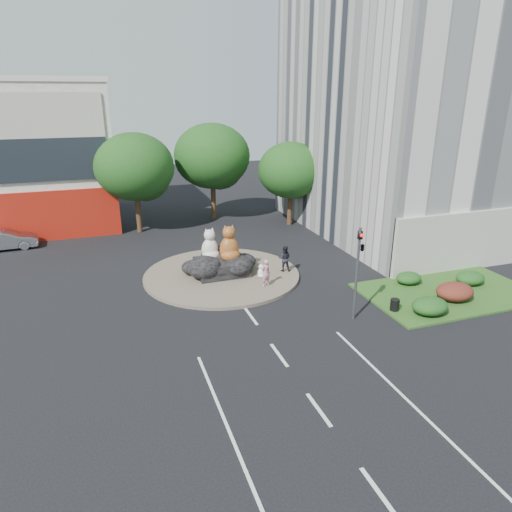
% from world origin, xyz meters
% --- Properties ---
extents(ground, '(120.00, 120.00, 0.00)m').
position_xyz_m(ground, '(0.00, 0.00, 0.00)').
color(ground, black).
rests_on(ground, ground).
extents(roundabout_island, '(10.00, 10.00, 0.20)m').
position_xyz_m(roundabout_island, '(0.00, 10.00, 0.10)').
color(roundabout_island, brown).
rests_on(roundabout_island, ground).
extents(rock_plinth, '(3.20, 2.60, 0.90)m').
position_xyz_m(rock_plinth, '(0.00, 10.00, 0.65)').
color(rock_plinth, black).
rests_on(rock_plinth, roundabout_island).
extents(office_tower, '(20.00, 20.00, 35.00)m').
position_xyz_m(office_tower, '(20.00, 16.00, 17.50)').
color(office_tower, silver).
rests_on(office_tower, ground).
extents(grass_verge, '(10.00, 6.00, 0.12)m').
position_xyz_m(grass_verge, '(12.00, 3.00, 0.06)').
color(grass_verge, '#2A4D19').
rests_on(grass_verge, ground).
extents(tree_left, '(6.46, 6.46, 8.27)m').
position_xyz_m(tree_left, '(-3.93, 22.06, 5.25)').
color(tree_left, '#382314').
rests_on(tree_left, ground).
extents(tree_mid, '(6.84, 6.84, 8.76)m').
position_xyz_m(tree_mid, '(3.07, 24.06, 5.56)').
color(tree_mid, '#382314').
rests_on(tree_mid, ground).
extents(tree_right, '(5.70, 5.70, 7.30)m').
position_xyz_m(tree_right, '(9.07, 20.06, 4.63)').
color(tree_right, '#382314').
rests_on(tree_right, ground).
extents(hedge_near_green, '(2.00, 1.60, 0.90)m').
position_xyz_m(hedge_near_green, '(9.00, 1.00, 0.57)').
color(hedge_near_green, '#153D13').
rests_on(hedge_near_green, grass_verge).
extents(hedge_red, '(2.20, 1.76, 0.99)m').
position_xyz_m(hedge_red, '(11.50, 2.00, 0.61)').
color(hedge_red, '#441E12').
rests_on(hedge_red, grass_verge).
extents(hedge_mid_green, '(1.80, 1.44, 0.81)m').
position_xyz_m(hedge_mid_green, '(14.00, 3.50, 0.53)').
color(hedge_mid_green, '#153D13').
rests_on(hedge_mid_green, grass_verge).
extents(hedge_back_green, '(1.60, 1.28, 0.72)m').
position_xyz_m(hedge_back_green, '(10.50, 4.80, 0.48)').
color(hedge_back_green, '#153D13').
rests_on(hedge_back_green, grass_verge).
extents(traffic_light, '(0.44, 1.24, 5.00)m').
position_xyz_m(traffic_light, '(5.10, 2.00, 3.62)').
color(traffic_light, '#595B60').
rests_on(traffic_light, ground).
extents(street_lamp, '(2.34, 0.22, 8.06)m').
position_xyz_m(street_lamp, '(12.82, 8.00, 4.55)').
color(street_lamp, '#595B60').
rests_on(street_lamp, ground).
extents(cat_white, '(1.41, 1.27, 2.11)m').
position_xyz_m(cat_white, '(-0.63, 10.40, 2.15)').
color(cat_white, beige).
rests_on(cat_white, rock_plinth).
extents(cat_tabby, '(1.48, 1.30, 2.36)m').
position_xyz_m(cat_tabby, '(0.50, 9.86, 2.28)').
color(cat_tabby, '#B46225').
rests_on(cat_tabby, rock_plinth).
extents(kitten_calico, '(0.63, 0.55, 1.00)m').
position_xyz_m(kitten_calico, '(-1.22, 9.15, 0.70)').
color(kitten_calico, silver).
rests_on(kitten_calico, roundabout_island).
extents(kitten_white, '(0.73, 0.71, 0.92)m').
position_xyz_m(kitten_white, '(2.18, 8.53, 0.66)').
color(kitten_white, white).
rests_on(kitten_white, roundabout_island).
extents(pedestrian_pink, '(0.71, 0.57, 1.69)m').
position_xyz_m(pedestrian_pink, '(1.99, 7.18, 1.04)').
color(pedestrian_pink, '#C37E8D').
rests_on(pedestrian_pink, roundabout_island).
extents(pedestrian_dark, '(1.02, 0.92, 1.72)m').
position_xyz_m(pedestrian_dark, '(4.00, 9.09, 1.06)').
color(pedestrian_dark, black).
rests_on(pedestrian_dark, roundabout_island).
extents(parked_car, '(4.59, 1.82, 1.48)m').
position_xyz_m(parked_car, '(-14.04, 20.55, 0.74)').
color(parked_car, '#999AA0').
rests_on(parked_car, ground).
extents(litter_bin, '(0.58, 0.58, 0.64)m').
position_xyz_m(litter_bin, '(7.50, 1.97, 0.44)').
color(litter_bin, black).
rests_on(litter_bin, grass_verge).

